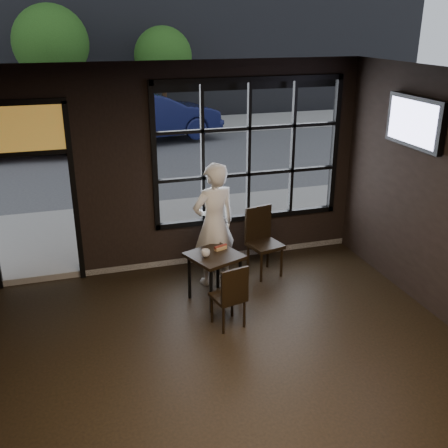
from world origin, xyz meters
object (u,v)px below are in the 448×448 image
object	(u,v)px
cafe_table	(215,277)
man	(214,225)
navy_car	(149,116)
chair_near	(228,295)

from	to	relation	value
cafe_table	man	bearing A→B (deg)	52.86
cafe_table	navy_car	xyz separation A→B (m)	(0.80, 10.50, 0.51)
man	navy_car	world-z (taller)	man
chair_near	man	size ratio (longest dim) A/B	0.47
cafe_table	navy_car	size ratio (longest dim) A/B	0.15
cafe_table	navy_car	bearing A→B (deg)	64.02
cafe_table	chair_near	world-z (taller)	chair_near
man	navy_car	distance (m)	9.99
cafe_table	man	world-z (taller)	man
chair_near	cafe_table	bearing A→B (deg)	-104.16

